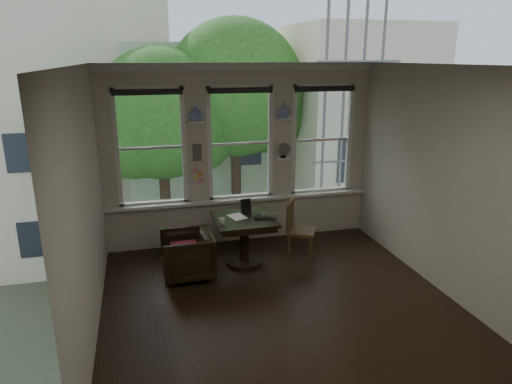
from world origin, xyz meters
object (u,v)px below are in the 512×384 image
object	(u,v)px
table	(244,241)
side_chair_right	(302,231)
armchair_left	(187,255)
mug	(222,221)
laptop	(267,218)

from	to	relation	value
table	side_chair_right	xyz separation A→B (m)	(0.92, -0.02, 0.09)
armchair_left	mug	size ratio (longest dim) A/B	7.73
armchair_left	laptop	distance (m)	1.30
table	mug	bearing A→B (deg)	-156.30
laptop	table	bearing A→B (deg)	177.09
armchair_left	table	bearing A→B (deg)	103.02
mug	armchair_left	bearing A→B (deg)	-174.36
table	side_chair_right	bearing A→B (deg)	-1.08
armchair_left	mug	bearing A→B (deg)	95.22
laptop	side_chair_right	bearing A→B (deg)	28.88
armchair_left	side_chair_right	world-z (taller)	side_chair_right
armchair_left	side_chair_right	xyz separation A→B (m)	(1.82, 0.20, 0.12)
armchair_left	mug	xyz separation A→B (m)	(0.53, 0.05, 0.46)
side_chair_right	laptop	xyz separation A→B (m)	(-0.60, -0.11, 0.30)
table	side_chair_right	world-z (taller)	side_chair_right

